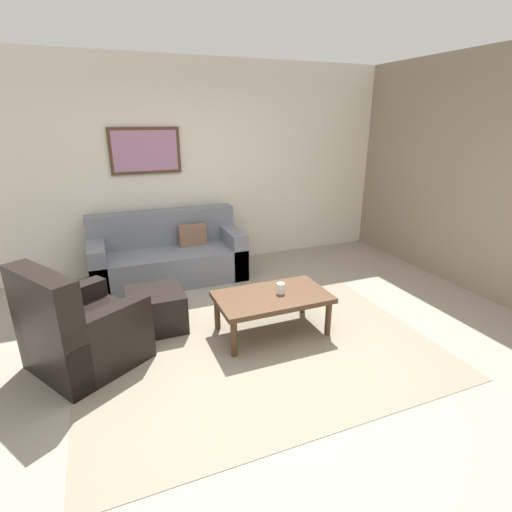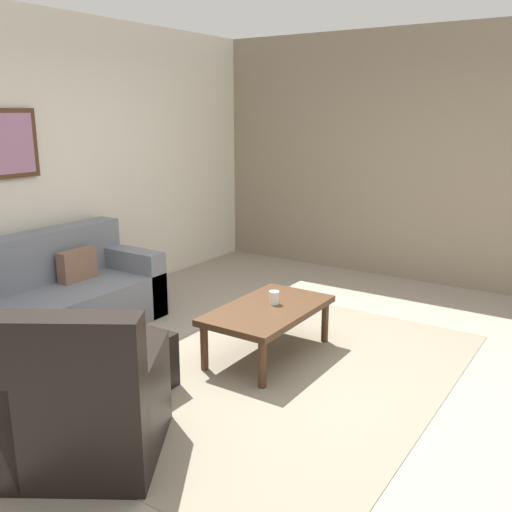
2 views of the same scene
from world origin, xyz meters
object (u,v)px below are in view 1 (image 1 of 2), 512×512
(armchair_leather, at_px, (78,335))
(framed_artwork, at_px, (145,151))
(ottoman, at_px, (156,309))
(coffee_table, at_px, (272,299))
(couch_main, at_px, (168,256))
(cup, at_px, (281,288))

(armchair_leather, distance_m, framed_artwork, 2.68)
(ottoman, distance_m, coffee_table, 1.20)
(ottoman, height_order, framed_artwork, framed_artwork)
(ottoman, bearing_deg, framed_artwork, 81.95)
(couch_main, height_order, cup, couch_main)
(couch_main, height_order, ottoman, couch_main)
(armchair_leather, distance_m, coffee_table, 1.77)
(coffee_table, distance_m, cup, 0.14)
(armchair_leather, xyz_separation_m, cup, (1.85, -0.09, 0.16))
(ottoman, height_order, coffee_table, coffee_table)
(coffee_table, relative_size, cup, 10.55)
(couch_main, relative_size, coffee_table, 1.75)
(ottoman, bearing_deg, coffee_table, -26.63)
(armchair_leather, distance_m, ottoman, 0.83)
(couch_main, xyz_separation_m, armchair_leather, (-1.06, -1.73, 0.01))
(armchair_leather, bearing_deg, ottoman, 32.04)
(ottoman, relative_size, cup, 5.37)
(cup, xyz_separation_m, framed_artwork, (-0.91, 2.22, 1.18))
(armchair_leather, xyz_separation_m, coffee_table, (1.76, -0.09, 0.05))
(coffee_table, xyz_separation_m, framed_artwork, (-0.82, 2.22, 1.28))
(couch_main, relative_size, cup, 18.47)
(couch_main, bearing_deg, armchair_leather, -121.49)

